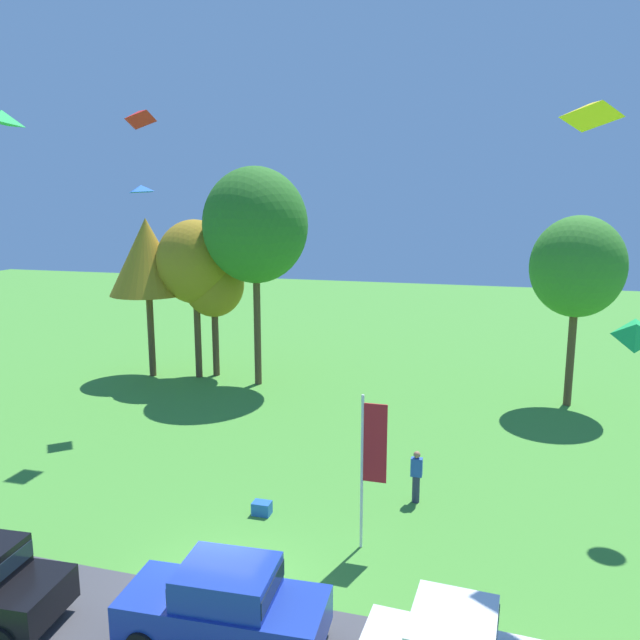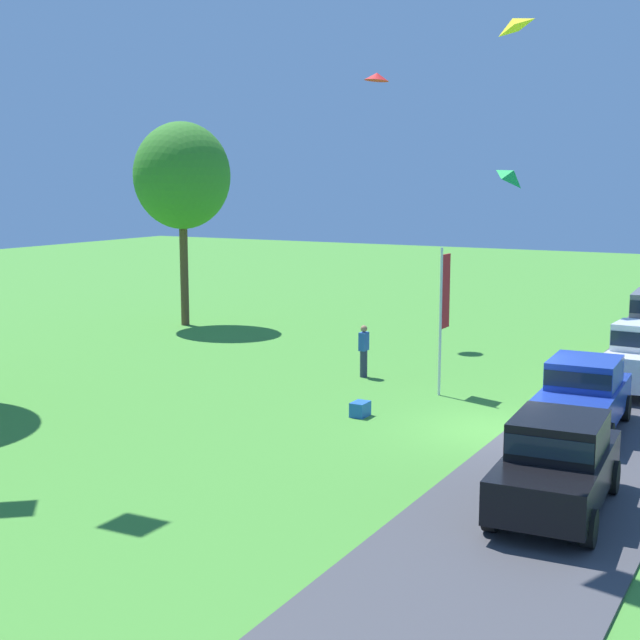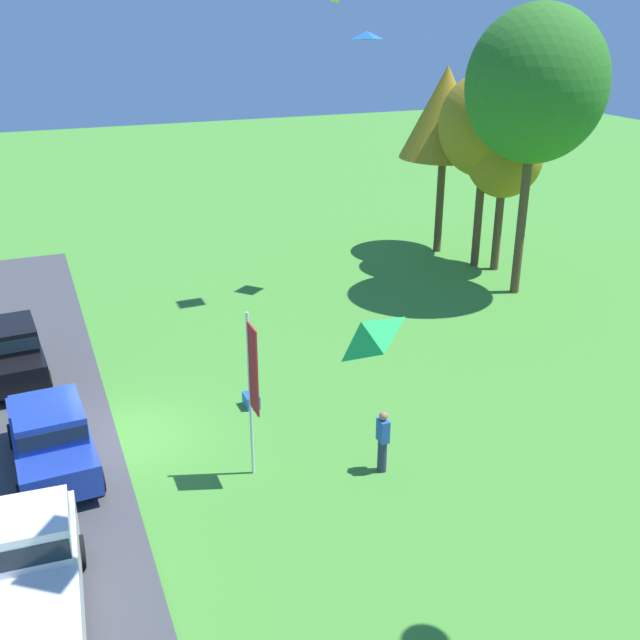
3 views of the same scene
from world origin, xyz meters
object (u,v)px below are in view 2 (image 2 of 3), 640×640
kite_delta_high_right (377,77)px  flag_banner (444,301)px  car_sedan_far_end (557,461)px  kite_diamond_topmost (512,24)px  car_sedan_mid_row (583,393)px  kite_diamond_low_drifter (514,176)px  cooler_box (360,409)px  person_beside_suv (364,351)px  tree_far_right (182,176)px

kite_delta_high_right → flag_banner: bearing=-142.4°
car_sedan_far_end → kite_diamond_topmost: bearing=21.9°
car_sedan_mid_row → flag_banner: (2.21, 4.66, 1.76)m
kite_diamond_topmost → kite_diamond_low_drifter: bearing=8.5°
kite_diamond_low_drifter → cooler_box: bearing=173.7°
kite_diamond_topmost → kite_delta_high_right: size_ratio=1.04×
person_beside_suv → flag_banner: flag_banner is taller
flag_banner → kite_diamond_low_drifter: kite_diamond_low_drifter is taller
car_sedan_mid_row → cooler_box: size_ratio=8.01×
car_sedan_far_end → cooler_box: car_sedan_far_end is taller
cooler_box → kite_delta_high_right: size_ratio=0.58×
person_beside_suv → kite_delta_high_right: size_ratio=1.76×
car_sedan_mid_row → person_beside_suv: size_ratio=2.62×
tree_far_right → kite_delta_high_right: 9.60m
car_sedan_mid_row → kite_diamond_topmost: bearing=31.8°
kite_delta_high_right → person_beside_suv: bearing=-157.0°
person_beside_suv → tree_far_right: tree_far_right is taller
person_beside_suv → kite_diamond_low_drifter: 8.35m
person_beside_suv → flag_banner: bearing=-106.3°
car_sedan_mid_row → kite_diamond_low_drifter: (8.38, 4.55, 5.47)m
kite_diamond_low_drifter → kite_diamond_topmost: bearing=-171.5°
kite_diamond_topmost → flag_banner: bearing=176.3°
tree_far_right → cooler_box: 18.20m
car_sedan_mid_row → kite_diamond_topmost: 13.24m
car_sedan_mid_row → tree_far_right: tree_far_right is taller
car_sedan_far_end → car_sedan_mid_row: bearing=8.2°
person_beside_suv → kite_diamond_low_drifter: bearing=-31.1°
kite_diamond_low_drifter → person_beside_suv: bearing=148.9°
person_beside_suv → tree_far_right: size_ratio=0.19×
cooler_box → tree_far_right: bearing=53.6°
tree_far_right → flag_banner: size_ratio=2.01×
car_sedan_far_end → tree_far_right: tree_far_right is taller
car_sedan_far_end → kite_delta_high_right: (15.89, 11.51, 9.32)m
flag_banner → kite_diamond_topmost: kite_diamond_topmost is taller
car_sedan_far_end → kite_diamond_topmost: (12.90, 5.19, 10.36)m
tree_far_right → cooler_box: tree_far_right is taller
tree_far_right → car_sedan_mid_row: bearing=-114.4°
person_beside_suv → kite_delta_high_right: 12.08m
car_sedan_far_end → tree_far_right: (14.67, 20.22, 5.48)m
tree_far_right → cooler_box: (-10.12, -13.75, -6.32)m
car_sedan_mid_row → flag_banner: bearing=64.6°
tree_far_right → kite_diamond_low_drifter: size_ratio=10.66×
flag_banner → person_beside_suv: bearing=73.7°
car_sedan_far_end → flag_banner: (8.10, 5.51, 1.76)m
kite_delta_high_right → tree_far_right: bearing=97.9°
person_beside_suv → cooler_box: size_ratio=3.05×
car_sedan_mid_row → kite_diamond_topmost: size_ratio=4.44×
tree_far_right → car_sedan_far_end: bearing=-126.0°
car_sedan_far_end → kite_diamond_topmost: kite_diamond_topmost is taller
flag_banner → kite_diamond_low_drifter: bearing=-1.0°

